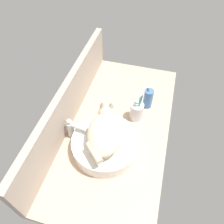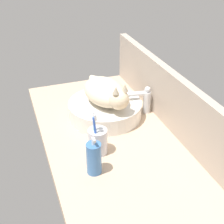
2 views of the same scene
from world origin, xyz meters
The scene contains 7 objects.
ground_plane centered at (0.00, 0.00, -2.00)cm, with size 112.85×57.26×4.00cm, color tan.
backsplash_panel centered at (0.00, 26.83, 12.66)cm, with size 112.85×3.60×25.31cm, color #AD9E8E.
sink_basin centered at (-15.08, 2.18, 3.75)cm, with size 33.87×33.87×7.50cm, color silver.
cat centered at (-13.76, 2.53, 13.26)cm, with size 32.19×21.66×14.00cm.
faucet centered at (-12.28, 20.91, 7.30)cm, with size 4.37×11.85×13.60cm.
soap_dispenser centered at (20.25, -13.84, 6.36)cm, with size 5.47×5.47×15.74cm.
toothbrush_cup centered at (9.63, -9.17, 5.47)cm, with size 7.57×7.57×18.65cm.
Camera 2 is at (103.94, -36.79, 77.62)cm, focal length 50.00 mm.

